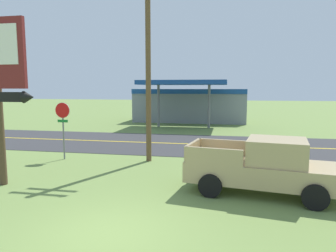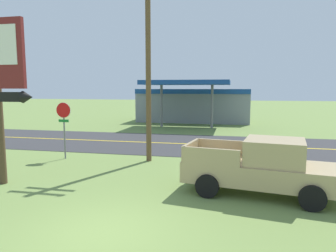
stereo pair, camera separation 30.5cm
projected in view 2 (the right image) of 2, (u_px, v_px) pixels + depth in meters
The scene contains 7 objects.
ground_plane at pixel (102, 233), 7.90m from camera, with size 180.00×180.00×0.00m, color olive.
road_asphalt at pixel (184, 144), 20.52m from camera, with size 140.00×8.00×0.02m, color #333335.
road_centre_line at pixel (184, 144), 20.52m from camera, with size 126.00×0.20×0.01m, color gold.
stop_sign at pixel (64, 120), 16.02m from camera, with size 0.80×0.08×2.95m.
utility_pole at pixel (148, 58), 15.17m from camera, with size 2.17×0.26×9.58m.
gas_station at pixel (194, 104), 34.63m from camera, with size 12.00×11.50×4.40m.
pickup_tan_parked_on_lawn at pixel (262, 167), 10.68m from camera, with size 5.45×2.86×1.96m.
Camera 2 is at (3.22, -7.00, 3.67)m, focal length 33.14 mm.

